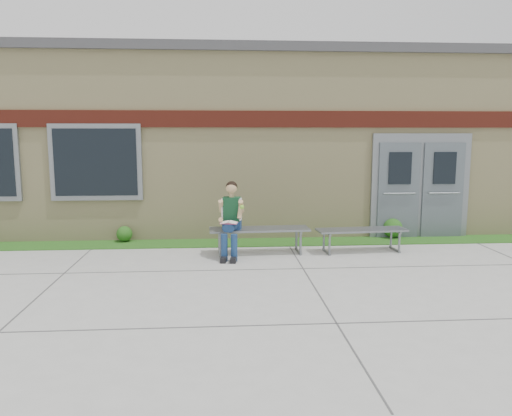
{
  "coord_description": "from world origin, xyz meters",
  "views": [
    {
      "loc": [
        -0.39,
        -7.72,
        2.29
      ],
      "look_at": [
        0.27,
        1.7,
        0.88
      ],
      "focal_mm": 35.0,
      "sensor_mm": 36.0,
      "label": 1
    }
  ],
  "objects": [
    {
      "name": "school_building",
      "position": [
        -0.0,
        5.99,
        2.1
      ],
      "size": [
        16.2,
        6.22,
        4.2
      ],
      "color": "beige",
      "rests_on": "ground"
    },
    {
      "name": "grass_strip",
      "position": [
        0.0,
        2.6,
        0.01
      ],
      "size": [
        16.0,
        0.8,
        0.02
      ],
      "primitive_type": "cube",
      "color": "#1B4913",
      "rests_on": "ground"
    },
    {
      "name": "bench_left",
      "position": [
        0.34,
        1.66,
        0.38
      ],
      "size": [
        1.93,
        0.6,
        0.5
      ],
      "rotation": [
        0.0,
        0.0,
        0.04
      ],
      "color": "slate",
      "rests_on": "ground"
    },
    {
      "name": "shrub_east",
      "position": [
        3.38,
        2.85,
        0.23
      ],
      "size": [
        0.42,
        0.42,
        0.42
      ],
      "primitive_type": "sphere",
      "color": "#1B4913",
      "rests_on": "grass_strip"
    },
    {
      "name": "shrub_mid",
      "position": [
        -2.45,
        2.85,
        0.18
      ],
      "size": [
        0.33,
        0.33,
        0.33
      ],
      "primitive_type": "sphere",
      "color": "#1B4913",
      "rests_on": "grass_strip"
    },
    {
      "name": "ground",
      "position": [
        0.0,
        0.0,
        0.0
      ],
      "size": [
        80.0,
        80.0,
        0.0
      ],
      "primitive_type": "plane",
      "color": "#9E9E99",
      "rests_on": "ground"
    },
    {
      "name": "bench_right",
      "position": [
        2.34,
        1.66,
        0.35
      ],
      "size": [
        1.78,
        0.62,
        0.45
      ],
      "rotation": [
        0.0,
        0.0,
        0.08
      ],
      "color": "slate",
      "rests_on": "ground"
    },
    {
      "name": "girl",
      "position": [
        -0.21,
        1.45,
        0.75
      ],
      "size": [
        0.5,
        0.86,
        1.41
      ],
      "rotation": [
        0.0,
        0.0,
        -0.17
      ],
      "color": "navy",
      "rests_on": "ground"
    }
  ]
}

